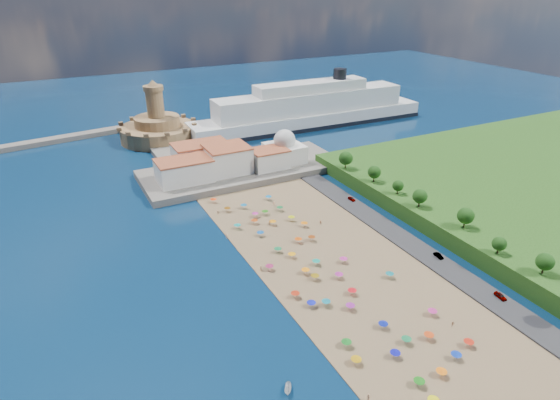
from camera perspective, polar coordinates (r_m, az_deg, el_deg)
ground at (r=149.97m, az=3.03°, el=-6.72°), size 700.00×700.00×0.00m
terrace at (r=211.95m, az=-4.51°, el=3.68°), size 90.00×36.00×3.00m
jetty at (r=236.92m, az=-12.79°, el=5.42°), size 18.00×70.00×2.40m
waterfront_buildings at (r=205.95m, az=-7.99°, el=4.75°), size 57.00×29.00×11.00m
domed_building at (r=215.61m, az=0.55°, el=6.26°), size 16.00×16.00×15.00m
fortress at (r=263.12m, az=-14.67°, el=8.47°), size 40.00×40.00×32.40m
cruise_ship at (r=280.51m, az=3.71°, el=10.86°), size 146.99×24.86×32.02m
beach_parasols at (r=140.39m, az=4.67°, el=-8.20°), size 31.96×114.06×2.20m
beachgoers at (r=154.43m, az=0.23°, el=-5.16°), size 35.57×95.08×1.87m
moored_boats at (r=105.23m, az=3.19°, el=-23.21°), size 6.40×11.36×1.57m
parked_cars at (r=159.34m, az=16.97°, el=-5.27°), size 1.92×73.78×1.28m
hillside_trees at (r=168.47m, az=17.83°, el=-0.30°), size 12.04×110.17×7.64m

